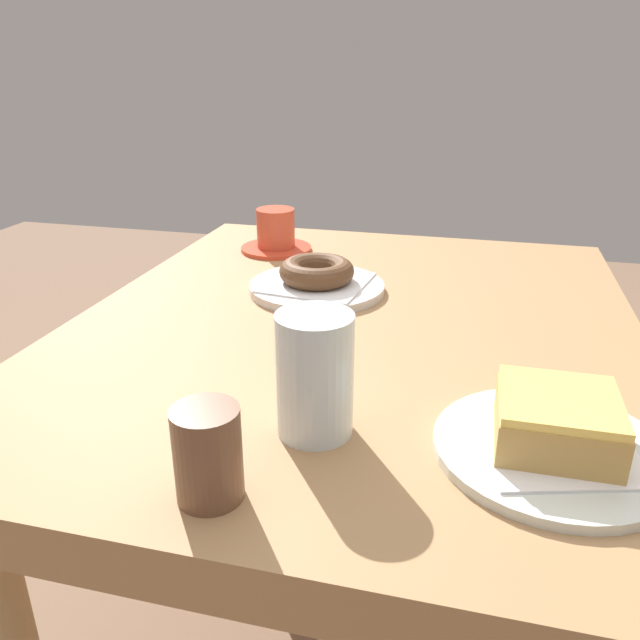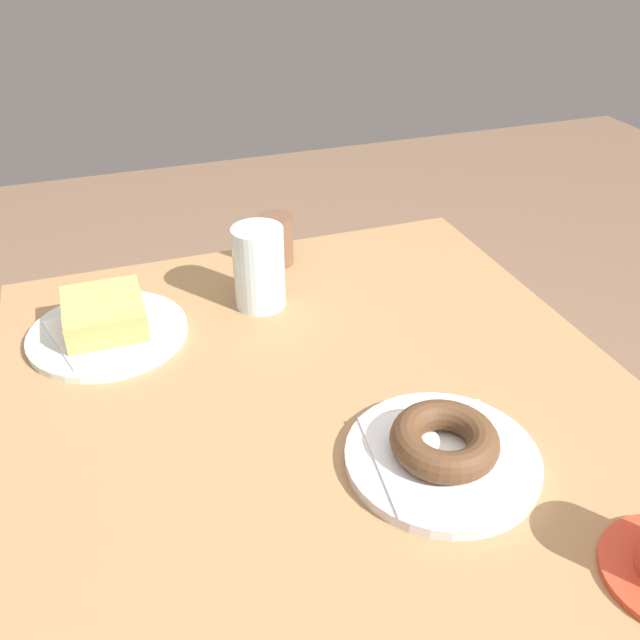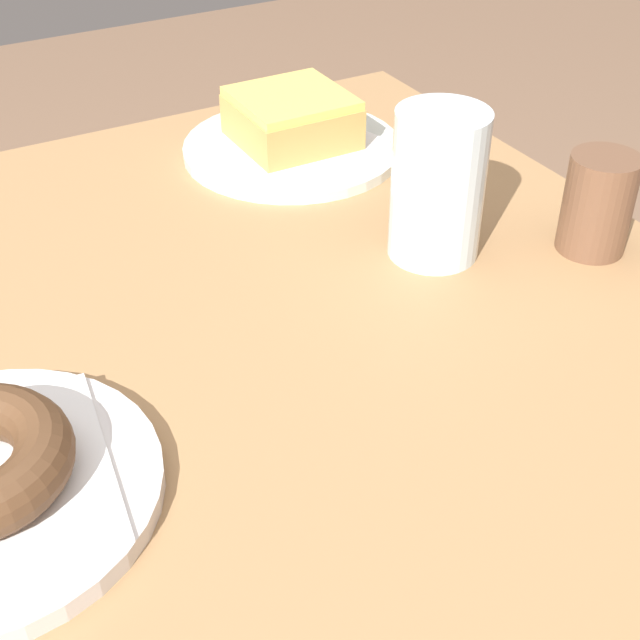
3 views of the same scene
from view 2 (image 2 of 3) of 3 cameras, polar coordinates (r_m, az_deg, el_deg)
The scene contains 9 objects.
table at distance 0.86m, azimuth 1.53°, elevation -12.79°, with size 0.93×0.76×0.76m.
plate_chocolate_ring at distance 0.75m, azimuth 10.12°, elevation -11.28°, with size 0.21×0.21×0.01m, color silver.
napkin_chocolate_ring at distance 0.75m, azimuth 10.18°, elevation -10.85°, with size 0.15×0.15×0.00m, color white.
donut_chocolate_ring at distance 0.74m, azimuth 10.31°, elevation -9.81°, with size 0.11×0.11×0.03m, color brown.
plate_glazed_square at distance 0.97m, azimuth -17.22°, elevation -1.05°, with size 0.21×0.21×0.01m, color silver.
napkin_glazed_square at distance 0.97m, azimuth -17.28°, elevation -0.73°, with size 0.14×0.14×0.00m, color white.
donut_glazed_square at distance 0.96m, azimuth -17.53°, elevation 0.52°, with size 0.10×0.10×0.05m.
water_glass at distance 0.98m, azimuth -5.10°, elevation 4.40°, with size 0.07×0.07×0.12m, color silver.
sugar_jar at distance 1.10m, azimuth -3.70°, elevation 6.70°, with size 0.06×0.06×0.08m, color brown.
Camera 2 is at (-0.56, 0.22, 1.28)m, focal length 38.45 mm.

